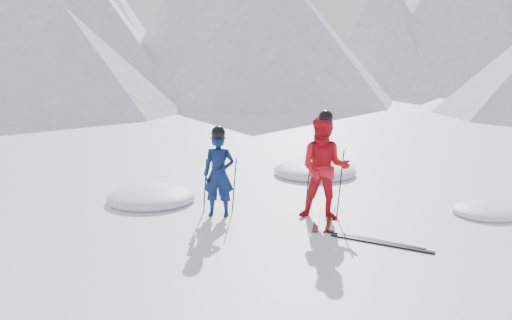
# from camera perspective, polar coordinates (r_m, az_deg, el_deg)

# --- Properties ---
(ground) EXTENTS (160.00, 160.00, 0.00)m
(ground) POSITION_cam_1_polar(r_m,az_deg,el_deg) (9.74, 11.10, -7.19)
(ground) COLOR white
(ground) RESTS_ON ground
(mountain_range) EXTENTS (106.15, 62.94, 15.53)m
(mountain_range) POSITION_cam_1_polar(r_m,az_deg,el_deg) (45.16, 15.79, 15.23)
(mountain_range) COLOR #B2BCD1
(mountain_range) RESTS_ON ground
(skier_blue) EXTENTS (0.60, 0.40, 1.61)m
(skier_blue) POSITION_cam_1_polar(r_m,az_deg,el_deg) (10.18, -3.93, -1.52)
(skier_blue) COLOR #0B1B43
(skier_blue) RESTS_ON ground
(skier_red) EXTENTS (0.98, 0.79, 1.92)m
(skier_red) POSITION_cam_1_polar(r_m,az_deg,el_deg) (10.01, 7.23, -0.87)
(skier_red) COLOR red
(skier_red) RESTS_ON ground
(pole_blue_left) EXTENTS (0.11, 0.08, 1.07)m
(pole_blue_left) POSITION_cam_1_polar(r_m,az_deg,el_deg) (10.44, -5.38, -2.74)
(pole_blue_left) COLOR black
(pole_blue_left) RESTS_ON ground
(pole_blue_right) EXTENTS (0.11, 0.07, 1.07)m
(pole_blue_right) POSITION_cam_1_polar(r_m,az_deg,el_deg) (10.43, -2.31, -2.70)
(pole_blue_right) COLOR black
(pole_blue_right) RESTS_ON ground
(pole_red_left) EXTENTS (0.13, 0.10, 1.28)m
(pole_red_left) POSITION_cam_1_polar(r_m,az_deg,el_deg) (10.33, 5.52, -2.30)
(pole_red_left) COLOR black
(pole_red_left) RESTS_ON ground
(pole_red_right) EXTENTS (0.13, 0.09, 1.28)m
(pole_red_right) POSITION_cam_1_polar(r_m,az_deg,el_deg) (10.24, 8.87, -2.50)
(pole_red_right) COLOR black
(pole_red_right) RESTS_ON ground
(ski_worn_left) EXTENTS (0.14, 1.70, 0.03)m
(ski_worn_left) POSITION_cam_1_polar(r_m,az_deg,el_deg) (10.25, 6.43, -6.04)
(ski_worn_left) COLOR black
(ski_worn_left) RESTS_ON ground
(ski_worn_right) EXTENTS (0.26, 1.70, 0.03)m
(ski_worn_right) POSITION_cam_1_polar(r_m,az_deg,el_deg) (10.25, 7.78, -6.07)
(ski_worn_right) COLOR black
(ski_worn_right) RESTS_ON ground
(ski_loose_a) EXTENTS (1.57, 0.82, 0.03)m
(ski_loose_a) POSITION_cam_1_polar(r_m,az_deg,el_deg) (9.19, 12.29, -8.25)
(ski_loose_a) COLOR black
(ski_loose_a) RESTS_ON ground
(ski_loose_b) EXTENTS (1.59, 0.77, 0.03)m
(ski_loose_b) POSITION_cam_1_polar(r_m,az_deg,el_deg) (9.06, 13.01, -8.56)
(ski_loose_b) COLOR black
(ski_loose_b) RESTS_ON ground
(snow_lumps) EXTENTS (9.18, 6.80, 0.47)m
(snow_lumps) POSITION_cam_1_polar(r_m,az_deg,el_deg) (12.33, 3.88, -3.15)
(snow_lumps) COLOR white
(snow_lumps) RESTS_ON ground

